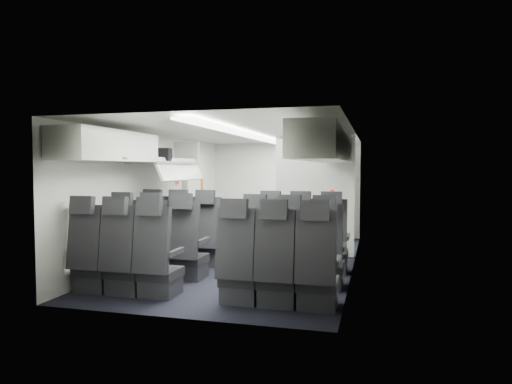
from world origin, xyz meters
The scene contains 14 objects.
cabin_shell centered at (0.00, 0.00, 1.12)m, with size 3.41×6.01×2.16m.
seat_row_front centered at (0.00, -0.53, 0.40)m, with size 3.33×0.56×1.24m.
seat_row_mid centered at (0.00, -1.43, 0.40)m, with size 3.33×0.56×1.24m.
seat_row_rear centered at (0.00, -2.33, 0.40)m, with size 3.33×0.56×1.24m.
overhead_bin_left_rear centered at (-1.40, -2.00, 1.86)m, with size 0.53×1.80×0.40m.
overhead_bin_left_front_open centered at (-1.44, -0.25, 1.74)m, with size 0.64×1.70×0.72m.
overhead_bin_right_rear centered at (1.40, -2.00, 1.86)m, with size 0.53×1.80×0.40m.
overhead_bin_right_front centered at (1.40, -0.25, 1.86)m, with size 0.53×1.70×0.40m.
bulkhead_partition centered at (0.98, 0.80, 1.08)m, with size 1.40×0.15×2.13m.
galley_unit centered at (0.95, 2.72, 0.95)m, with size 0.85×0.52×1.90m.
boarding_door centered at (-1.64, 1.55, 0.95)m, with size 0.12×1.27×1.86m.
flight_attendant centered at (0.35, 1.33, 0.91)m, with size 0.66×0.44×1.82m, color black.
carry_on_bag centered at (-1.37, -0.58, 1.78)m, with size 0.39×0.27×0.23m, color black.
papers centered at (0.54, 1.28, 1.05)m, with size 0.21×0.02×0.15m, color white.
Camera 1 is at (2.03, -7.32, 1.57)m, focal length 32.00 mm.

